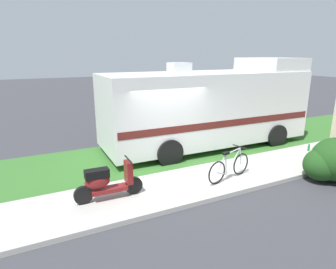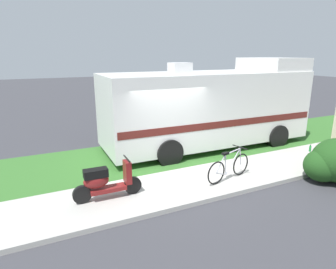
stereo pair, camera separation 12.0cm
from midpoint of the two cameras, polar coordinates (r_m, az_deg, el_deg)
name	(u,v)px [view 1 (the left image)]	position (r m, az deg, el deg)	size (l,w,h in m)	color
ground_plane	(175,170)	(9.13, 1.00, -7.05)	(80.00, 80.00, 0.00)	#38383D
sidewalk	(195,183)	(8.15, 4.94, -9.54)	(24.00, 2.00, 0.12)	#ADAAA3
grass_strip	(155,155)	(10.38, -2.82, -3.98)	(24.00, 3.40, 0.08)	#336628
motorhome_rv	(209,106)	(11.18, 7.77, 5.57)	(7.92, 2.85, 3.37)	silver
scooter	(106,182)	(7.16, -12.55, -9.04)	(1.68, 0.50, 0.97)	black
bicycle	(229,167)	(8.26, 11.59, -6.24)	(1.64, 0.54, 0.88)	black
pickup_truck_near	(228,100)	(17.17, 11.60, 6.68)	(5.59, 2.52, 1.77)	#B7B29E
bush_by_porch	(335,162)	(9.43, 29.67, -4.66)	(1.74, 1.30, 1.23)	#1E4719
bottle_green	(309,148)	(11.65, 25.71, -2.39)	(0.08, 0.08, 0.26)	#19722D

